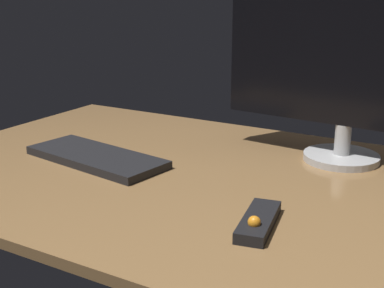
% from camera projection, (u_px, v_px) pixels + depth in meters
% --- Properties ---
extents(desk, '(1.40, 0.84, 0.02)m').
position_uv_depth(desk, '(218.00, 183.00, 1.12)').
color(desk, olive).
rests_on(desk, ground).
extents(monitor, '(0.58, 0.17, 0.42)m').
position_uv_depth(monitor, '(350.00, 58.00, 1.16)').
color(monitor, '#BEBEBE').
rests_on(monitor, desk).
extents(keyboard, '(0.36, 0.19, 0.02)m').
position_uv_depth(keyboard, '(96.00, 157.00, 1.22)').
color(keyboard, black).
rests_on(keyboard, desk).
extents(media_remote, '(0.08, 0.16, 0.03)m').
position_uv_depth(media_remote, '(258.00, 221.00, 0.89)').
color(media_remote, black).
rests_on(media_remote, desk).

